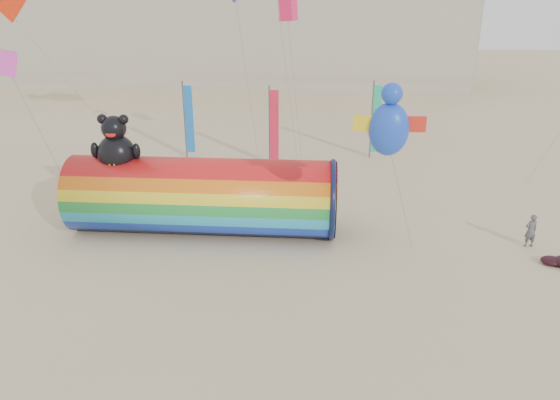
{
  "coord_description": "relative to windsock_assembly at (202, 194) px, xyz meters",
  "views": [
    {
      "loc": [
        2.16,
        -20.33,
        11.24
      ],
      "look_at": [
        0.5,
        1.5,
        2.4
      ],
      "focal_mm": 35.0,
      "sensor_mm": 36.0,
      "label": 1
    }
  ],
  "objects": [
    {
      "name": "kite_handler",
      "position": [
        15.03,
        -0.51,
        -1.12
      ],
      "size": [
        0.64,
        0.49,
        1.57
      ],
      "primitive_type": "imported",
      "rotation": [
        0.0,
        0.0,
        3.36
      ],
      "color": "#4E5055",
      "rests_on": "ground"
    },
    {
      "name": "festival_banners",
      "position": [
        2.72,
        11.43,
        0.73
      ],
      "size": [
        13.05,
        2.24,
        5.2
      ],
      "color": "#59595E",
      "rests_on": "ground"
    },
    {
      "name": "ground",
      "position": [
        3.29,
        -3.19,
        -1.9
      ],
      "size": [
        160.0,
        160.0,
        0.0
      ],
      "primitive_type": "plane",
      "color": "#CCB58C",
      "rests_on": "ground"
    },
    {
      "name": "windsock_assembly",
      "position": [
        0.0,
        0.0,
        0.0
      ],
      "size": [
        12.44,
        3.79,
        5.74
      ],
      "color": "red",
      "rests_on": "ground"
    }
  ]
}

